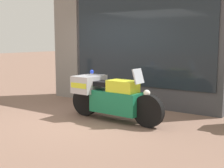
{
  "coord_description": "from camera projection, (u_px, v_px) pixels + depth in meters",
  "views": [
    {
      "loc": [
        4.33,
        -5.17,
        1.74
      ],
      "look_at": [
        0.26,
        0.76,
        0.71
      ],
      "focal_mm": 50.0,
      "sensor_mm": 36.0,
      "label": 1
    }
  ],
  "objects": [
    {
      "name": "paramedic_motorcycle",
      "position": [
        109.0,
        95.0,
        6.75
      ],
      "size": [
        2.34,
        0.74,
        1.16
      ],
      "rotation": [
        0.0,
        0.0,
        -0.04
      ],
      "color": "black",
      "rests_on": "ground"
    },
    {
      "name": "ground_plane",
      "position": [
        83.0,
        119.0,
        6.89
      ],
      "size": [
        60.0,
        60.0,
        0.0
      ],
      "primitive_type": "plane",
      "color": "#7A5B4C"
    },
    {
      "name": "shop_building",
      "position": [
        118.0,
        41.0,
        8.49
      ],
      "size": [
        5.06,
        0.55,
        3.38
      ],
      "color": "#424247",
      "rests_on": "ground"
    },
    {
      "name": "window_display",
      "position": [
        142.0,
        89.0,
        8.28
      ],
      "size": [
        3.73,
        0.3,
        1.84
      ],
      "color": "slate",
      "rests_on": "ground"
    }
  ]
}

